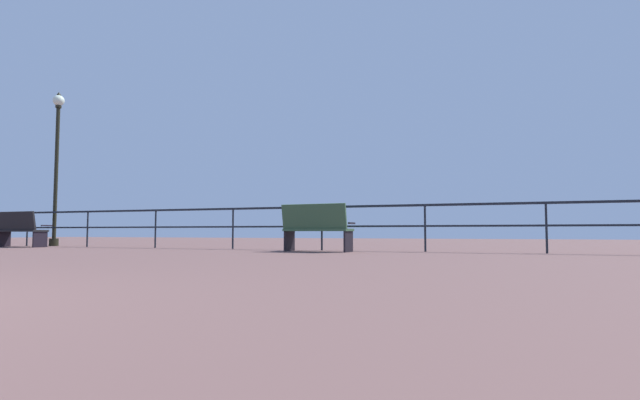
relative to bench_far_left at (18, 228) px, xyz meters
name	(u,v)px	position (x,y,z in m)	size (l,w,h in m)	color
pier_railing	(322,217)	(8.57, 0.85, 0.22)	(23.30, 0.05, 1.00)	black
bench_far_left	(18,228)	(0.00, 0.00, 0.00)	(1.58, 0.68, 0.97)	black
bench_near_left	(316,226)	(8.76, 0.00, 0.01)	(1.49, 0.74, 1.00)	#325236
lamppost_left	(57,155)	(-0.02, 1.15, 2.19)	(0.33, 0.33, 4.62)	black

